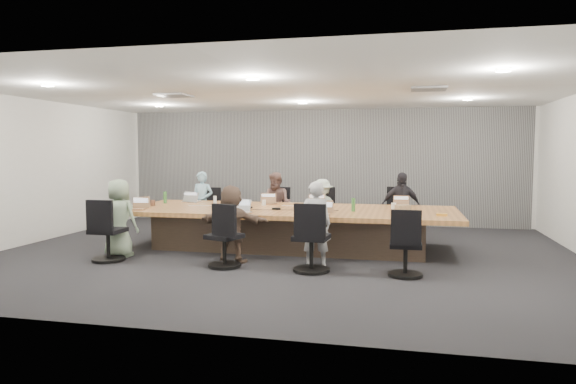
% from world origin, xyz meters
% --- Properties ---
extents(floor, '(10.00, 8.00, 0.00)m').
position_xyz_m(floor, '(0.00, 0.00, 0.00)').
color(floor, '#242428').
rests_on(floor, ground).
extents(ceiling, '(10.00, 8.00, 0.00)m').
position_xyz_m(ceiling, '(0.00, 0.00, 2.80)').
color(ceiling, white).
rests_on(ceiling, wall_back).
extents(wall_back, '(10.00, 0.00, 2.80)m').
position_xyz_m(wall_back, '(0.00, 4.00, 1.40)').
color(wall_back, silver).
rests_on(wall_back, ground).
extents(wall_front, '(10.00, 0.00, 2.80)m').
position_xyz_m(wall_front, '(0.00, -4.00, 1.40)').
color(wall_front, silver).
rests_on(wall_front, ground).
extents(wall_left, '(0.00, 8.00, 2.80)m').
position_xyz_m(wall_left, '(-5.00, 0.00, 1.40)').
color(wall_left, silver).
rests_on(wall_left, ground).
extents(curtain, '(9.80, 0.04, 2.80)m').
position_xyz_m(curtain, '(0.00, 3.92, 1.40)').
color(curtain, gray).
rests_on(curtain, ground).
extents(conference_table, '(6.00, 2.20, 0.74)m').
position_xyz_m(conference_table, '(0.00, 0.50, 0.40)').
color(conference_table, '#4C3B2E').
rests_on(conference_table, ground).
extents(chair_0, '(0.53, 0.53, 0.73)m').
position_xyz_m(chair_0, '(-2.25, 2.20, 0.36)').
color(chair_0, black).
rests_on(chair_0, ground).
extents(chair_1, '(0.63, 0.63, 0.79)m').
position_xyz_m(chair_1, '(-0.57, 2.20, 0.40)').
color(chair_1, black).
rests_on(chair_1, ground).
extents(chair_2, '(0.63, 0.63, 0.81)m').
position_xyz_m(chair_2, '(0.41, 2.20, 0.41)').
color(chair_2, black).
rests_on(chair_2, ground).
extents(chair_3, '(0.74, 0.74, 0.86)m').
position_xyz_m(chair_3, '(1.99, 2.20, 0.43)').
color(chair_3, black).
rests_on(chair_3, ground).
extents(chair_4, '(0.56, 0.56, 0.83)m').
position_xyz_m(chair_4, '(-2.64, -1.20, 0.42)').
color(chair_4, black).
rests_on(chair_4, ground).
extents(chair_5, '(0.69, 0.69, 0.80)m').
position_xyz_m(chair_5, '(-0.64, -1.20, 0.40)').
color(chair_5, black).
rests_on(chair_5, ground).
extents(chair_6, '(0.62, 0.62, 0.86)m').
position_xyz_m(chair_6, '(0.72, -1.20, 0.43)').
color(chair_6, black).
rests_on(chair_6, ground).
extents(chair_7, '(0.52, 0.52, 0.77)m').
position_xyz_m(chair_7, '(2.08, -1.20, 0.38)').
color(chair_7, black).
rests_on(chair_7, ground).
extents(person_0, '(0.50, 0.34, 1.35)m').
position_xyz_m(person_0, '(-2.25, 1.85, 0.67)').
color(person_0, '#8DBBD2').
rests_on(person_0, ground).
extents(laptop_0, '(0.40, 0.32, 0.02)m').
position_xyz_m(laptop_0, '(-2.25, 1.30, 0.75)').
color(laptop_0, '#B2B2B7').
rests_on(laptop_0, conference_table).
extents(person_1, '(0.73, 0.61, 1.34)m').
position_xyz_m(person_1, '(-0.57, 1.85, 0.67)').
color(person_1, brown).
rests_on(person_1, ground).
extents(laptop_1, '(0.31, 0.22, 0.02)m').
position_xyz_m(laptop_1, '(-0.57, 1.30, 0.75)').
color(laptop_1, '#8C6647').
rests_on(laptop_1, conference_table).
extents(person_2, '(0.83, 0.53, 1.21)m').
position_xyz_m(person_2, '(0.41, 1.85, 0.61)').
color(person_2, '#A5B7A8').
rests_on(person_2, ground).
extents(laptop_2, '(0.31, 0.22, 0.02)m').
position_xyz_m(laptop_2, '(0.41, 1.30, 0.75)').
color(laptop_2, '#8C6647').
rests_on(laptop_2, conference_table).
extents(person_3, '(0.86, 0.53, 1.37)m').
position_xyz_m(person_3, '(1.99, 1.85, 0.68)').
color(person_3, '#232228').
rests_on(person_3, ground).
extents(laptop_3, '(0.30, 0.21, 0.02)m').
position_xyz_m(laptop_3, '(1.99, 1.30, 0.75)').
color(laptop_3, '#8C6647').
rests_on(laptop_3, conference_table).
extents(person_4, '(0.67, 0.47, 1.32)m').
position_xyz_m(person_4, '(-2.64, -0.85, 0.66)').
color(person_4, gray).
rests_on(person_4, ground).
extents(laptop_4, '(0.34, 0.26, 0.02)m').
position_xyz_m(laptop_4, '(-2.64, -0.30, 0.75)').
color(laptop_4, '#8C6647').
rests_on(laptop_4, conference_table).
extents(person_5, '(1.18, 0.44, 1.25)m').
position_xyz_m(person_5, '(-0.64, -0.85, 0.63)').
color(person_5, brown).
rests_on(person_5, ground).
extents(laptop_5, '(0.32, 0.25, 0.02)m').
position_xyz_m(laptop_5, '(-0.64, -0.30, 0.75)').
color(laptop_5, '#B2B2B7').
rests_on(laptop_5, conference_table).
extents(person_6, '(0.54, 0.41, 1.33)m').
position_xyz_m(person_6, '(0.72, -0.85, 0.66)').
color(person_6, '#AAABB0').
rests_on(person_6, ground).
extents(laptop_6, '(0.34, 0.26, 0.02)m').
position_xyz_m(laptop_6, '(0.72, -0.30, 0.75)').
color(laptop_6, '#8C6647').
rests_on(laptop_6, conference_table).
extents(bottle_green_left, '(0.08, 0.08, 0.24)m').
position_xyz_m(bottle_green_left, '(-2.65, 0.89, 0.86)').
color(bottle_green_left, '#347231').
rests_on(bottle_green_left, conference_table).
extents(bottle_green_right, '(0.09, 0.09, 0.23)m').
position_xyz_m(bottle_green_right, '(1.19, 0.30, 0.86)').
color(bottle_green_right, '#347231').
rests_on(bottle_green_right, conference_table).
extents(bottle_clear, '(0.08, 0.08, 0.21)m').
position_xyz_m(bottle_clear, '(-1.43, 0.48, 0.84)').
color(bottle_clear, silver).
rests_on(bottle_clear, conference_table).
extents(cup_white_far, '(0.09, 0.09, 0.10)m').
position_xyz_m(cup_white_far, '(-0.61, 0.96, 0.79)').
color(cup_white_far, white).
rests_on(cup_white_far, conference_table).
extents(cup_white_near, '(0.10, 0.10, 0.11)m').
position_xyz_m(cup_white_near, '(1.87, 0.83, 0.80)').
color(cup_white_near, white).
rests_on(cup_white_near, conference_table).
extents(mug_brown, '(0.09, 0.09, 0.11)m').
position_xyz_m(mug_brown, '(-2.65, 0.36, 0.80)').
color(mug_brown, brown).
rests_on(mug_brown, conference_table).
extents(mic_left, '(0.16, 0.12, 0.03)m').
position_xyz_m(mic_left, '(-0.74, 0.39, 0.75)').
color(mic_left, black).
rests_on(mic_left, conference_table).
extents(mic_right, '(0.17, 0.14, 0.03)m').
position_xyz_m(mic_right, '(-0.20, 0.31, 0.76)').
color(mic_right, black).
rests_on(mic_right, conference_table).
extents(stapler, '(0.15, 0.04, 0.06)m').
position_xyz_m(stapler, '(0.46, 0.01, 0.77)').
color(stapler, black).
rests_on(stapler, conference_table).
extents(canvas_bag, '(0.28, 0.25, 0.13)m').
position_xyz_m(canvas_bag, '(2.03, 0.35, 0.80)').
color(canvas_bag, '#9B825F').
rests_on(canvas_bag, conference_table).
extents(snack_packet, '(0.18, 0.13, 0.04)m').
position_xyz_m(snack_packet, '(2.65, 0.01, 0.76)').
color(snack_packet, '#C07E23').
rests_on(snack_packet, conference_table).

